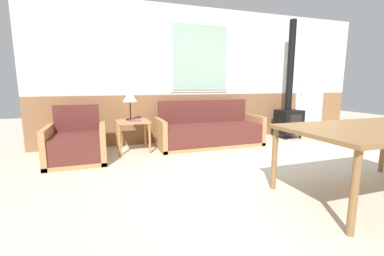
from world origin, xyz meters
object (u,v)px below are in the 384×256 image
Objects in this scene: table_lamp at (130,97)px; couch at (209,132)px; armchair at (77,145)px; side_table at (133,125)px; wood_stove at (289,108)px; dining_table at (376,133)px.

couch is at bearing -5.69° from table_lamp.
armchair is 1.52× the size of side_table.
wood_stove is at bearing -9.78° from armchair.
side_table is at bearing 6.81° from armchair.
dining_table is (0.73, -2.67, 0.42)m from couch.
wood_stove reaches higher than armchair.
armchair is 1.20m from table_lamp.
table_lamp reaches higher than couch.
table_lamp is at bearing 179.64° from wood_stove.
couch is 1.46m from side_table.
armchair is 0.98m from side_table.
table_lamp is 0.21× the size of wood_stove.
armchair is 0.46× the size of dining_table.
couch reaches higher than armchair.
wood_stove is at bearing 3.67° from couch.
side_table is at bearing -77.31° from table_lamp.
armchair reaches higher than dining_table.
wood_stove reaches higher than table_lamp.
dining_table is at bearing -51.32° from side_table.
dining_table is at bearing -113.55° from wood_stove.
side_table is 0.22× the size of wood_stove.
dining_table is 3.05m from wood_stove.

